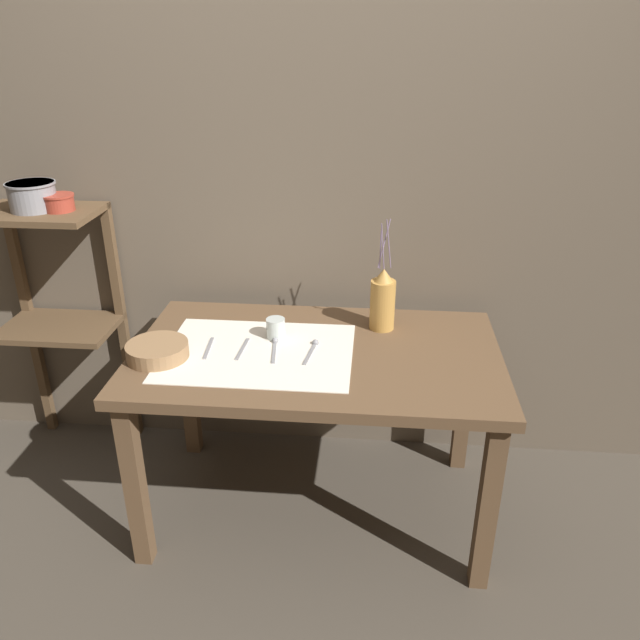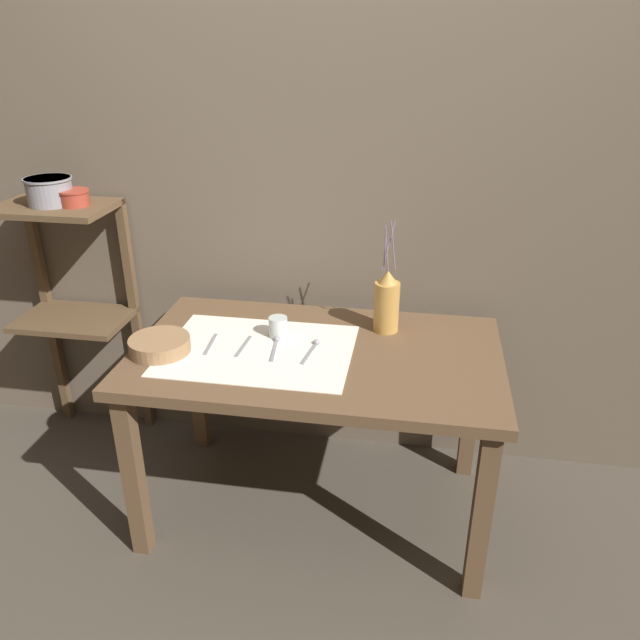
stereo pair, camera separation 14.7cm
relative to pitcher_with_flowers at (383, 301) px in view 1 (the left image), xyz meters
The scene contains 14 objects.
ground_plane 0.87m from the pitcher_with_flowers, 137.80° to the right, with size 12.00×12.00×0.00m, color #473F35.
stone_wall_back 0.53m from the pitcher_with_flowers, 128.41° to the left, with size 7.00×0.06×2.40m.
wooden_table 0.37m from the pitcher_with_flowers, 137.80° to the right, with size 1.29×0.77×0.70m.
wooden_shelf_unit 1.33m from the pitcher_with_flowers, behind, with size 0.46×0.31×1.10m.
linen_cloth 0.50m from the pitcher_with_flowers, 150.93° to the right, with size 0.66×0.49×0.00m.
pitcher_with_flowers is the anchor object (origin of this frame).
wooden_bowl 0.83m from the pitcher_with_flowers, 158.08° to the right, with size 0.21×0.21×0.05m.
glass_tumbler_near 0.41m from the pitcher_with_flowers, 162.28° to the right, with size 0.07×0.07×0.07m.
knife_center 0.66m from the pitcher_with_flowers, 159.24° to the right, with size 0.02×0.16×0.00m.
fork_outer 0.55m from the pitcher_with_flowers, 155.09° to the right, with size 0.02×0.16×0.00m.
spoon_outer 0.43m from the pitcher_with_flowers, 153.58° to the right, with size 0.04×0.17×0.02m.
spoon_inner 0.32m from the pitcher_with_flowers, 141.77° to the right, with size 0.04×0.17×0.02m.
metal_pot_large 1.38m from the pitcher_with_flowers, behind, with size 0.18×0.18×0.11m.
metal_pot_small 1.28m from the pitcher_with_flowers, behind, with size 0.12×0.12×0.06m.
Camera 1 is at (0.19, -1.93, 1.73)m, focal length 35.00 mm.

